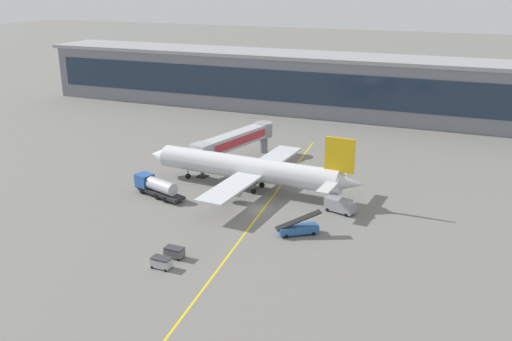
# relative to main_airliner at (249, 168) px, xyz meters

# --- Properties ---
(ground_plane) EXTENTS (700.00, 700.00, 0.00)m
(ground_plane) POSITION_rel_main_airliner_xyz_m (4.81, -8.03, -4.00)
(ground_plane) COLOR slate
(apron_lead_in_line) EXTENTS (7.81, 79.67, 0.01)m
(apron_lead_in_line) POSITION_rel_main_airliner_xyz_m (5.74, -6.03, -4.00)
(apron_lead_in_line) COLOR yellow
(apron_lead_in_line) RESTS_ON ground_plane
(terminal_building) EXTENTS (189.12, 18.11, 16.36)m
(terminal_building) POSITION_rel_main_airliner_xyz_m (3.19, 64.64, 4.20)
(terminal_building) COLOR slate
(terminal_building) RESTS_ON ground_plane
(main_airliner) EXTENTS (42.54, 33.69, 11.68)m
(main_airliner) POSITION_rel_main_airliner_xyz_m (0.00, 0.00, 0.00)
(main_airliner) COLOR silver
(main_airliner) RESTS_ON ground_plane
(jet_bridge) EXTENTS (8.90, 23.69, 6.70)m
(jet_bridge) POSITION_rel_main_airliner_xyz_m (-8.24, 13.23, 1.01)
(jet_bridge) COLOR #B2B7BC
(jet_bridge) RESTS_ON ground_plane
(fuel_tanker) EXTENTS (11.03, 5.83, 3.25)m
(fuel_tanker) POSITION_rel_main_airliner_xyz_m (-13.77, -9.03, -2.26)
(fuel_tanker) COLOR #232326
(fuel_tanker) RESTS_ON ground_plane
(belt_loader) EXTENTS (6.39, 5.08, 3.49)m
(belt_loader) POSITION_rel_main_airliner_xyz_m (14.30, -14.73, -3.01)
(belt_loader) COLOR #285B9E
(belt_loader) RESTS_ON ground_plane
(crew_van) EXTENTS (5.39, 3.42, 2.30)m
(crew_van) POSITION_rel_main_airliner_xyz_m (17.90, -4.12, -2.69)
(crew_van) COLOR gray
(crew_van) RESTS_ON ground_plane
(baggage_cart_0) EXTENTS (2.69, 1.68, 1.48)m
(baggage_cart_0) POSITION_rel_main_airliner_xyz_m (0.81, -31.34, -3.22)
(baggage_cart_0) COLOR #B2B7BC
(baggage_cart_0) RESTS_ON ground_plane
(baggage_cart_1) EXTENTS (2.69, 1.68, 1.48)m
(baggage_cart_1) POSITION_rel_main_airliner_xyz_m (0.89, -28.14, -3.22)
(baggage_cart_1) COLOR #595B60
(baggage_cart_1) RESTS_ON ground_plane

